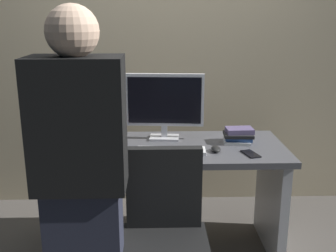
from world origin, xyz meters
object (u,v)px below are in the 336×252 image
Objects in this scene: desk at (168,178)px; cup_by_monitor at (99,134)px; office_chair at (165,251)px; monitor at (164,103)px; keyboard at (171,151)px; cup_near_keyboard at (90,145)px; cell_phone at (251,154)px; book_stack at (238,136)px; person_at_desk at (82,189)px; mouse at (216,149)px.

cup_by_monitor is (-0.47, 0.14, 0.27)m from desk.
desk is at bearing 87.06° from office_chair.
monitor reaches higher than office_chair.
cup_by_monitor is (-0.49, 0.27, 0.04)m from keyboard.
keyboard is (0.05, 0.58, 0.34)m from office_chair.
cup_near_keyboard is 1.08× the size of cup_by_monitor.
desk is 1.65× the size of office_chair.
keyboard is 2.99× the size of cell_phone.
office_chair is 1.05m from monitor.
book_stack is 1.46× the size of cell_phone.
cup_near_keyboard is (-0.08, 0.74, -0.03)m from person_at_desk.
desk is at bearing -17.18° from cup_by_monitor.
person_at_desk is at bearing -111.09° from monitor.
book_stack is (0.95, -0.09, 0.00)m from cup_by_monitor.
cell_phone is (0.92, 0.67, -0.08)m from person_at_desk.
desk is 15.48× the size of mouse.
mouse is (0.34, 0.59, 0.35)m from office_chair.
cup_near_keyboard is 0.68× the size of cell_phone.
monitor reaches higher than cell_phone.
office_chair reaches higher than mouse.
keyboard is at bearing -82.43° from monitor.
office_chair is 0.57× the size of person_at_desk.
cup_by_monitor is at bearing 162.82° from desk.
desk is at bearing -172.92° from book_stack.
keyboard is 0.56m from cup_by_monitor.
desk is 0.99m from person_at_desk.
office_chair reaches higher than book_stack.
cup_by_monitor is (-0.45, -0.01, -0.21)m from monitor.
office_chair is 0.84m from cup_near_keyboard.
person_at_desk is 3.81× the size of keyboard.
cell_phone is at bearing 36.02° from person_at_desk.
person_at_desk is 3.03× the size of monitor.
monitor is 0.49m from mouse.
mouse is at bearing -19.26° from cup_by_monitor.
monitor is at bearing 138.77° from mouse.
desk is 0.51m from monitor.
office_chair is 0.68m from keyboard.
cell_phone is at bearing -4.21° from cup_near_keyboard.
cup_by_monitor is (0.02, 0.26, -0.00)m from cup_near_keyboard.
keyboard is 2.05× the size of book_stack.
monitor is (0.02, 0.87, 0.59)m from office_chair.
cell_phone is (0.54, 0.52, 0.33)m from office_chair.
desk is 7.38× the size of book_stack.
office_chair is at bearing -152.45° from cell_phone.
desk is 3.60× the size of keyboard.
office_chair is at bearing -119.93° from mouse.
book_stack is (0.18, 0.18, 0.03)m from mouse.
office_chair is 1.00m from book_stack.
cup_near_keyboard reaches higher than desk.
book_stack reaches higher than desk.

